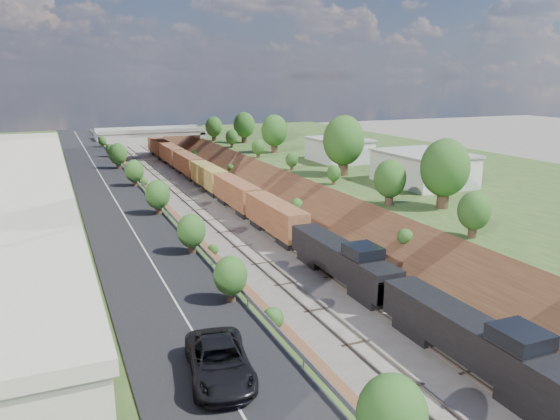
{
  "coord_description": "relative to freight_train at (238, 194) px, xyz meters",
  "views": [
    {
      "loc": [
        -21.97,
        -6.35,
        19.0
      ],
      "look_at": [
        -1.28,
        42.31,
        6.0
      ],
      "focal_mm": 35.0,
      "sensor_mm": 36.0,
      "label": 1
    }
  ],
  "objects": [
    {
      "name": "white_building_near",
      "position": [
        20.9,
        -14.95,
        4.56
      ],
      "size": [
        9.0,
        12.0,
        4.0
      ],
      "primitive_type": "cube",
      "color": "silver",
      "rests_on": "platform_right"
    },
    {
      "name": "platform_right",
      "position": [
        30.4,
        -6.95,
        0.06
      ],
      "size": [
        44.0,
        180.0,
        5.0
      ],
      "primitive_type": "cube",
      "color": "#2B4D1F",
      "rests_on": "ground"
    },
    {
      "name": "overpass",
      "position": [
        -2.6,
        55.05,
        2.48
      ],
      "size": [
        24.5,
        8.3,
        7.4
      ],
      "color": "gray",
      "rests_on": "ground"
    },
    {
      "name": "rail_right_track",
      "position": [
        -0.0,
        -6.95,
        -2.35
      ],
      "size": [
        1.58,
        180.0,
        0.18
      ],
      "primitive_type": "cube",
      "color": "gray",
      "rests_on": "ground"
    },
    {
      "name": "tree_right_large",
      "position": [
        14.4,
        -26.95,
        6.95
      ],
      "size": [
        5.25,
        5.25,
        7.61
      ],
      "color": "#473323",
      "rests_on": "platform_right"
    },
    {
      "name": "suv",
      "position": [
        -18.12,
        -50.83,
        3.52
      ],
      "size": [
        3.72,
        6.5,
        1.71
      ],
      "primitive_type": "imported",
      "rotation": [
        0.0,
        0.0,
        -0.15
      ],
      "color": "black",
      "rests_on": "road"
    },
    {
      "name": "tree_left_crest",
      "position": [
        -14.4,
        -46.95,
        4.6
      ],
      "size": [
        2.45,
        2.45,
        3.55
      ],
      "color": "#473323",
      "rests_on": "platform_left"
    },
    {
      "name": "embankment_right",
      "position": [
        8.4,
        -6.95,
        -2.44
      ],
      "size": [
        10.0,
        180.0,
        10.0
      ],
      "primitive_type": "cube",
      "rotation": [
        0.0,
        0.79,
        0.0
      ],
      "color": "brown",
      "rests_on": "ground"
    },
    {
      "name": "rail_left_track",
      "position": [
        -5.2,
        -6.95,
        -2.35
      ],
      "size": [
        1.58,
        180.0,
        0.18
      ],
      "primitive_type": "cube",
      "color": "gray",
      "rests_on": "ground"
    },
    {
      "name": "freight_train",
      "position": [
        0.0,
        0.0,
        0.0
      ],
      "size": [
        2.77,
        141.98,
        4.55
      ],
      "color": "black",
      "rests_on": "ground"
    },
    {
      "name": "road",
      "position": [
        -18.1,
        -6.95,
        2.61
      ],
      "size": [
        8.0,
        180.0,
        0.1
      ],
      "primitive_type": "cube",
      "color": "black",
      "rests_on": "platform_left"
    },
    {
      "name": "guardrail",
      "position": [
        -14.0,
        -7.14,
        3.11
      ],
      "size": [
        0.1,
        171.0,
        0.7
      ],
      "color": "#99999E",
      "rests_on": "platform_left"
    },
    {
      "name": "embankment_left",
      "position": [
        -13.6,
        -6.95,
        -2.44
      ],
      "size": [
        10.0,
        180.0,
        10.0
      ],
      "primitive_type": "cube",
      "rotation": [
        0.0,
        0.79,
        0.0
      ],
      "color": "brown",
      "rests_on": "ground"
    },
    {
      "name": "white_building_far",
      "position": [
        20.4,
        7.05,
        4.36
      ],
      "size": [
        8.0,
        10.0,
        3.6
      ],
      "primitive_type": "cube",
      "color": "silver",
      "rests_on": "platform_right"
    }
  ]
}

